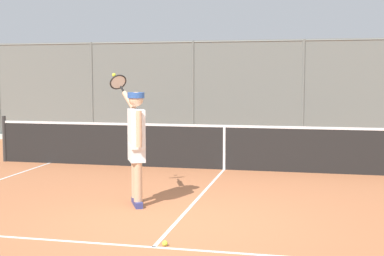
{
  "coord_description": "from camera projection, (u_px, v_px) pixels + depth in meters",
  "views": [
    {
      "loc": [
        -1.72,
        6.83,
        1.98
      ],
      "look_at": [
        0.33,
        -2.55,
        1.05
      ],
      "focal_mm": 49.54,
      "sensor_mm": 36.0,
      "label": 1
    }
  ],
  "objects": [
    {
      "name": "tennis_player",
      "position": [
        136.0,
        138.0,
        8.12
      ],
      "size": [
        0.92,
        1.2,
        2.04
      ],
      "rotation": [
        0.0,
        0.0,
        -1.11
      ],
      "color": "navy",
      "rests_on": "ground"
    },
    {
      "name": "tennis_ball_mid_court",
      "position": [
        165.0,
        243.0,
        6.21
      ],
      "size": [
        0.07,
        0.07,
        0.07
      ],
      "primitive_type": "sphere",
      "color": "#C1D138",
      "rests_on": "ground"
    },
    {
      "name": "ground_plane",
      "position": [
        176.0,
        223.0,
        7.2
      ],
      "size": [
        60.0,
        60.0,
        0.0
      ],
      "primitive_type": "plane",
      "color": "#B76B42"
    },
    {
      "name": "court_line_markings",
      "position": [
        146.0,
        256.0,
        5.87
      ],
      "size": [
        8.18,
        9.7,
        0.01
      ],
      "color": "white",
      "rests_on": "ground"
    },
    {
      "name": "fence_backdrop",
      "position": [
        249.0,
        93.0,
        15.93
      ],
      "size": [
        18.97,
        1.37,
        3.04
      ],
      "color": "slate",
      "rests_on": "ground"
    },
    {
      "name": "tennis_net",
      "position": [
        224.0,
        147.0,
        11.29
      ],
      "size": [
        10.51,
        0.09,
        1.07
      ],
      "color": "#2D2D2D",
      "rests_on": "ground"
    }
  ]
}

